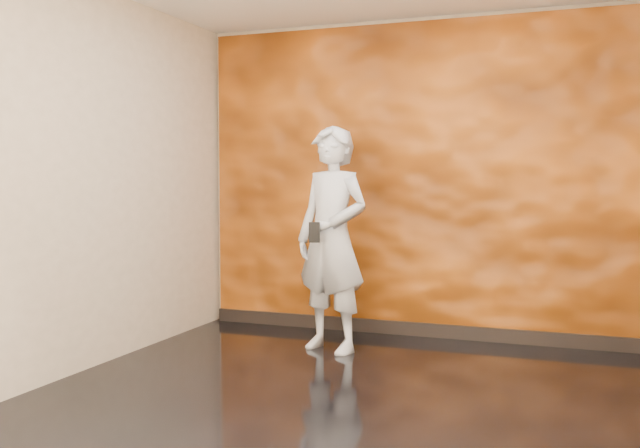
# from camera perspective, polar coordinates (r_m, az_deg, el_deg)

# --- Properties ---
(room) EXTENTS (4.02, 4.02, 2.81)m
(room) POSITION_cam_1_polar(r_m,az_deg,el_deg) (4.45, 2.23, 3.74)
(room) COLOR black
(room) RESTS_ON ground
(feature_wall) EXTENTS (3.90, 0.06, 2.75)m
(feature_wall) POSITION_cam_1_polar(r_m,az_deg,el_deg) (6.34, 7.80, 3.50)
(feature_wall) COLOR orange
(feature_wall) RESTS_ON ground
(baseboard) EXTENTS (3.90, 0.04, 0.12)m
(baseboard) POSITION_cam_1_polar(r_m,az_deg,el_deg) (6.44, 7.62, -8.33)
(baseboard) COLOR black
(baseboard) RESTS_ON ground
(man) EXTENTS (0.77, 0.63, 1.81)m
(man) POSITION_cam_1_polar(r_m,az_deg,el_deg) (5.73, 0.97, -1.21)
(man) COLOR #9FA4AE
(man) RESTS_ON ground
(phone) EXTENTS (0.09, 0.04, 0.16)m
(phone) POSITION_cam_1_polar(r_m,az_deg,el_deg) (5.51, -0.46, -0.67)
(phone) COLOR black
(phone) RESTS_ON man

